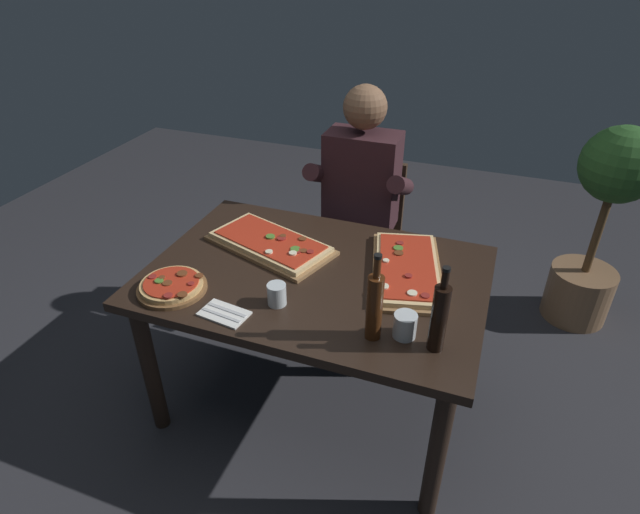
# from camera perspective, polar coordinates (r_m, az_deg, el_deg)

# --- Properties ---
(ground_plane) EXTENTS (6.40, 6.40, 0.00)m
(ground_plane) POSITION_cam_1_polar(r_m,az_deg,el_deg) (2.67, -0.39, -15.02)
(ground_plane) COLOR #2D2D33
(dining_table) EXTENTS (1.40, 0.96, 0.74)m
(dining_table) POSITION_cam_1_polar(r_m,az_deg,el_deg) (2.24, -0.44, -3.78)
(dining_table) COLOR black
(dining_table) RESTS_ON ground_plane
(pizza_rectangular_front) EXTENTS (0.64, 0.45, 0.05)m
(pizza_rectangular_front) POSITION_cam_1_polar(r_m,az_deg,el_deg) (2.36, -5.44, 1.51)
(pizza_rectangular_front) COLOR olive
(pizza_rectangular_front) RESTS_ON dining_table
(pizza_rectangular_left) EXTENTS (0.42, 0.63, 0.05)m
(pizza_rectangular_left) POSITION_cam_1_polar(r_m,az_deg,el_deg) (2.21, 9.47, -1.28)
(pizza_rectangular_left) COLOR olive
(pizza_rectangular_left) RESTS_ON dining_table
(pizza_round_far) EXTENTS (0.28, 0.28, 0.05)m
(pizza_round_far) POSITION_cam_1_polar(r_m,az_deg,el_deg) (2.16, -15.88, -3.06)
(pizza_round_far) COLOR brown
(pizza_round_far) RESTS_ON dining_table
(wine_bottle_dark) EXTENTS (0.06, 0.06, 0.33)m
(wine_bottle_dark) POSITION_cam_1_polar(r_m,az_deg,el_deg) (1.78, 12.90, -6.39)
(wine_bottle_dark) COLOR black
(wine_bottle_dark) RESTS_ON dining_table
(oil_bottle_amber) EXTENTS (0.06, 0.06, 0.34)m
(oil_bottle_amber) POSITION_cam_1_polar(r_m,az_deg,el_deg) (1.79, 5.98, -5.28)
(oil_bottle_amber) COLOR #47230F
(oil_bottle_amber) RESTS_ON dining_table
(tumbler_near_camera) EXTENTS (0.07, 0.07, 0.09)m
(tumbler_near_camera) POSITION_cam_1_polar(r_m,az_deg,el_deg) (2.00, -4.75, -4.09)
(tumbler_near_camera) COLOR silver
(tumbler_near_camera) RESTS_ON dining_table
(tumbler_far_side) EXTENTS (0.08, 0.08, 0.09)m
(tumbler_far_side) POSITION_cam_1_polar(r_m,az_deg,el_deg) (1.87, 9.25, -7.53)
(tumbler_far_side) COLOR silver
(tumbler_far_side) RESTS_ON dining_table
(napkin_cutlery_set) EXTENTS (0.19, 0.13, 0.01)m
(napkin_cutlery_set) POSITION_cam_1_polar(r_m,az_deg,el_deg) (1.99, -10.44, -6.09)
(napkin_cutlery_set) COLOR white
(napkin_cutlery_set) RESTS_ON dining_table
(diner_chair) EXTENTS (0.44, 0.44, 0.87)m
(diner_chair) POSITION_cam_1_polar(r_m,az_deg,el_deg) (3.02, 4.71, 2.92)
(diner_chair) COLOR #3D2B1E
(diner_chair) RESTS_ON ground_plane
(seated_diner) EXTENTS (0.53, 0.41, 1.33)m
(seated_diner) POSITION_cam_1_polar(r_m,az_deg,el_deg) (2.80, 4.25, 6.36)
(seated_diner) COLOR #23232D
(seated_diner) RESTS_ON ground_plane
(potted_plant_corner) EXTENTS (0.39, 0.39, 1.15)m
(potted_plant_corner) POSITION_cam_1_polar(r_m,az_deg,el_deg) (3.18, 28.41, 3.43)
(potted_plant_corner) COLOR #846042
(potted_plant_corner) RESTS_ON ground_plane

